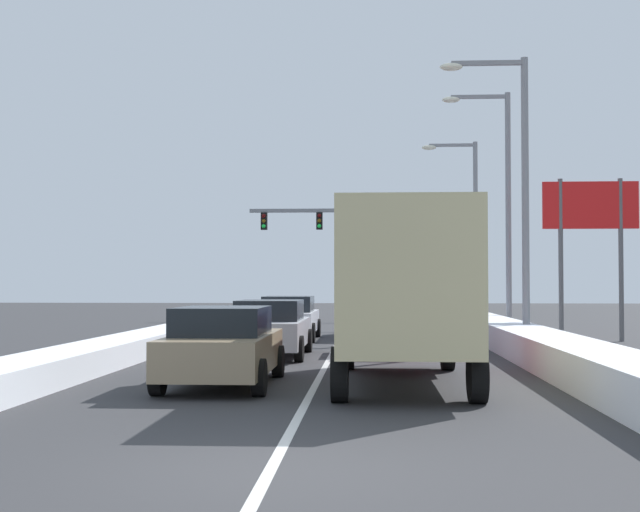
# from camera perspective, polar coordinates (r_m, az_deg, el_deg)

# --- Properties ---
(ground_plane) EXTENTS (120.00, 120.00, 0.00)m
(ground_plane) POSITION_cam_1_polar(r_m,az_deg,el_deg) (24.40, 0.83, -6.41)
(ground_plane) COLOR #333335
(lane_stripe_between_right_lane_and_center_lane) EXTENTS (0.14, 42.11, 0.01)m
(lane_stripe_between_right_lane_and_center_lane) POSITION_cam_1_polar(r_m,az_deg,el_deg) (28.21, 1.16, -5.78)
(lane_stripe_between_right_lane_and_center_lane) COLOR silver
(lane_stripe_between_right_lane_and_center_lane) RESTS_ON ground
(snow_bank_right_shoulder) EXTENTS (1.49, 42.11, 0.73)m
(snow_bank_right_shoulder) POSITION_cam_1_polar(r_m,az_deg,el_deg) (28.49, 11.92, -4.97)
(snow_bank_right_shoulder) COLOR white
(snow_bank_right_shoulder) RESTS_ON ground
(snow_bank_left_shoulder) EXTENTS (1.42, 42.11, 0.56)m
(snow_bank_left_shoulder) POSITION_cam_1_polar(r_m,az_deg,el_deg) (28.88, -9.45, -5.11)
(snow_bank_left_shoulder) COLOR white
(snow_bank_left_shoulder) RESTS_ON ground
(box_truck_right_lane_nearest) EXTENTS (2.53, 7.20, 3.36)m
(box_truck_right_lane_nearest) POSITION_cam_1_polar(r_m,az_deg,el_deg) (16.70, 5.46, -2.01)
(box_truck_right_lane_nearest) COLOR maroon
(box_truck_right_lane_nearest) RESTS_ON ground
(sedan_maroon_right_lane_second) EXTENTS (2.00, 4.50, 1.51)m
(sedan_maroon_right_lane_second) POSITION_cam_1_polar(r_m,az_deg,el_deg) (24.57, 4.74, -4.59)
(sedan_maroon_right_lane_second) COLOR maroon
(sedan_maroon_right_lane_second) RESTS_ON ground
(suv_navy_right_lane_third) EXTENTS (2.16, 4.90, 1.67)m
(suv_navy_right_lane_third) POSITION_cam_1_polar(r_m,az_deg,el_deg) (31.70, 4.05, -3.50)
(suv_navy_right_lane_third) COLOR navy
(suv_navy_right_lane_third) RESTS_ON ground
(sedan_tan_center_lane_nearest) EXTENTS (2.00, 4.50, 1.51)m
(sedan_tan_center_lane_nearest) POSITION_cam_1_polar(r_m,az_deg,el_deg) (16.70, -6.41, -5.91)
(sedan_tan_center_lane_nearest) COLOR #937F60
(sedan_tan_center_lane_nearest) RESTS_ON ground
(sedan_silver_center_lane_second) EXTENTS (2.00, 4.50, 1.51)m
(sedan_silver_center_lane_second) POSITION_cam_1_polar(r_m,az_deg,el_deg) (23.13, -3.30, -4.77)
(sedan_silver_center_lane_second) COLOR #B7BABF
(sedan_silver_center_lane_second) RESTS_ON ground
(sedan_white_center_lane_third) EXTENTS (2.00, 4.50, 1.51)m
(sedan_white_center_lane_third) POSITION_cam_1_polar(r_m,az_deg,el_deg) (29.94, -2.07, -4.09)
(sedan_white_center_lane_third) COLOR silver
(sedan_white_center_lane_third) RESTS_ON ground
(traffic_light_gantry) EXTENTS (10.60, 0.47, 6.20)m
(traffic_light_gantry) POSITION_cam_1_polar(r_m,az_deg,el_deg) (47.33, 3.45, 1.55)
(traffic_light_gantry) COLOR slate
(traffic_light_gantry) RESTS_ON ground
(street_lamp_right_near) EXTENTS (2.66, 0.36, 8.78)m
(street_lamp_right_near) POSITION_cam_1_polar(r_m,az_deg,el_deg) (26.77, 12.66, 5.22)
(street_lamp_right_near) COLOR gray
(street_lamp_right_near) RESTS_ON ground
(street_lamp_right_mid) EXTENTS (2.66, 0.36, 9.40)m
(street_lamp_right_mid) POSITION_cam_1_polar(r_m,az_deg,el_deg) (34.43, 11.78, 4.20)
(street_lamp_right_mid) COLOR gray
(street_lamp_right_mid) RESTS_ON ground
(street_lamp_right_far) EXTENTS (2.66, 0.36, 8.73)m
(street_lamp_right_far) POSITION_cam_1_polar(r_m,az_deg,el_deg) (41.91, 9.76, 2.64)
(street_lamp_right_far) COLOR gray
(street_lamp_right_far) RESTS_ON ground
(roadside_sign_right) EXTENTS (3.20, 0.16, 5.50)m
(roadside_sign_right) POSITION_cam_1_polar(r_m,az_deg,el_deg) (30.60, 17.41, 2.14)
(roadside_sign_right) COLOR #59595B
(roadside_sign_right) RESTS_ON ground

